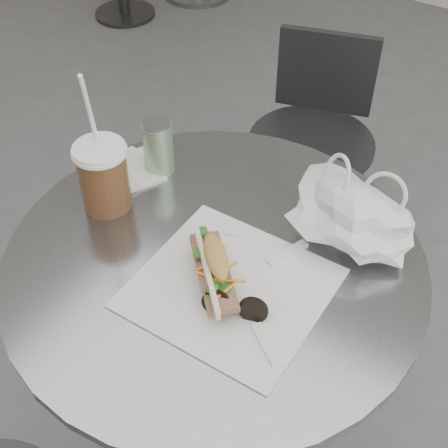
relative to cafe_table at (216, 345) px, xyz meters
The scene contains 9 objects.
cafe_table is the anchor object (origin of this frame).
chair_far 0.83m from the cafe_table, 102.69° to the left, with size 0.38×0.41×0.71m.
sandwich_paper 0.29m from the cafe_table, 35.23° to the right, with size 0.31×0.29×0.00m, color white.
banh_mi 0.32m from the cafe_table, 55.40° to the right, with size 0.21×0.22×0.07m.
iced_coffee 0.43m from the cafe_table, behind, with size 0.10×0.10×0.30m.
sunglasses 0.32m from the cafe_table, 41.17° to the right, with size 0.11×0.06×0.05m.
plastic_bag 0.41m from the cafe_table, 44.82° to the left, with size 0.22×0.17×0.11m, color white, non-canonical shape.
napkin_stack 0.41m from the cafe_table, 160.53° to the left, with size 0.17×0.17×0.01m.
drink_can 0.43m from the cafe_table, 148.20° to the left, with size 0.06×0.06×0.12m.
Camera 1 is at (0.43, -0.42, 1.56)m, focal length 50.00 mm.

